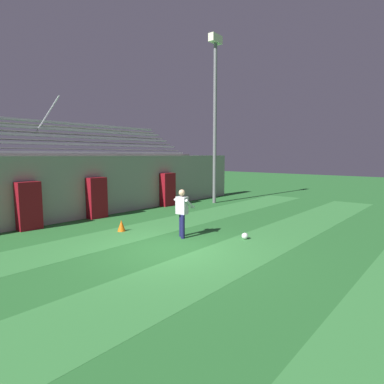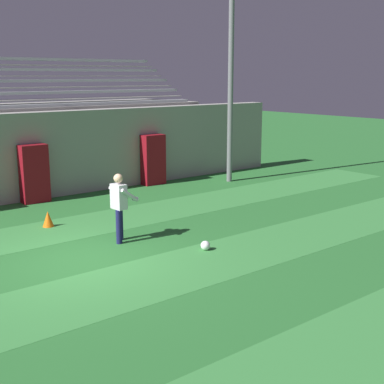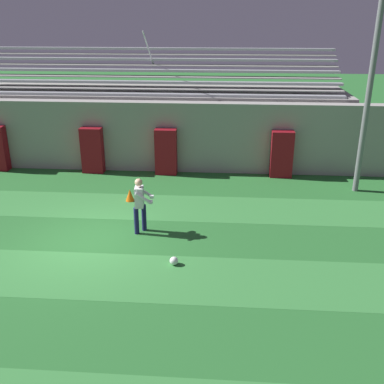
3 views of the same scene
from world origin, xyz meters
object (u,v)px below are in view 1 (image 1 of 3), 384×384
padding_pillar_gate_left (29,206)px  soccer_ball (245,236)px  traffic_cone (121,226)px  padding_pillar_far_right (168,190)px  floodlight_pole (215,101)px  padding_pillar_gate_right (97,198)px  goalkeeper (182,210)px

padding_pillar_gate_left → soccer_ball: bearing=-60.0°
soccer_ball → traffic_cone: size_ratio=0.52×
padding_pillar_far_right → floodlight_pole: bearing=-27.7°
padding_pillar_gate_left → padding_pillar_gate_right: 2.98m
padding_pillar_gate_right → floodlight_pole: 8.79m
padding_pillar_gate_left → soccer_ball: 8.17m
padding_pillar_far_right → soccer_ball: 7.89m
padding_pillar_gate_right → soccer_ball: (1.09, -7.04, -0.81)m
padding_pillar_gate_right → goalkeeper: bearing=-90.9°
padding_pillar_gate_right → floodlight_pole: size_ratio=0.19×
padding_pillar_gate_right → padding_pillar_far_right: bearing=0.0°
soccer_ball → traffic_cone: 4.58m
padding_pillar_far_right → traffic_cone: 6.22m
floodlight_pole → soccer_ball: 10.11m
padding_pillar_gate_left → goalkeeper: 5.99m
padding_pillar_gate_right → traffic_cone: padding_pillar_gate_right is taller
goalkeeper → soccer_ball: 2.31m
padding_pillar_gate_right → soccer_ball: padding_pillar_gate_right is taller
padding_pillar_gate_left → goalkeeper: (2.90, -5.24, 0.04)m
padding_pillar_gate_left → traffic_cone: padding_pillar_gate_left is taller
padding_pillar_far_right → floodlight_pole: size_ratio=0.19×
padding_pillar_gate_right → soccer_ball: bearing=-81.2°
floodlight_pole → soccer_ball: size_ratio=43.41×
traffic_cone → padding_pillar_gate_right: bearing=73.0°
padding_pillar_gate_left → padding_pillar_far_right: (7.53, 0.00, 0.00)m
padding_pillar_far_right → goalkeeper: (-4.63, -5.24, 0.04)m
padding_pillar_gate_right → floodlight_pole: floodlight_pole is taller
goalkeeper → traffic_cone: size_ratio=3.98×
padding_pillar_gate_left → padding_pillar_far_right: bearing=0.0°
floodlight_pole → padding_pillar_gate_left: bearing=172.4°
floodlight_pole → goalkeeper: size_ratio=5.72×
goalkeeper → floodlight_pole: bearing=28.4°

